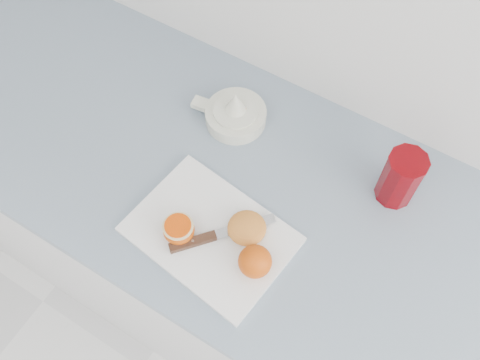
{
  "coord_description": "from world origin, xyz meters",
  "views": [
    {
      "loc": [
        0.46,
        1.22,
        1.89
      ],
      "look_at": [
        0.18,
        1.67,
        0.96
      ],
      "focal_mm": 40.0,
      "sensor_mm": 36.0,
      "label": 1
    }
  ],
  "objects_px": {
    "counter": "(258,268)",
    "half_orange": "(179,229)",
    "citrus_juicer": "(235,113)",
    "red_tumbler": "(400,179)",
    "cutting_board": "(210,234)"
  },
  "relations": [
    {
      "from": "counter",
      "to": "cutting_board",
      "type": "xyz_separation_m",
      "value": [
        -0.04,
        -0.14,
        0.45
      ]
    },
    {
      "from": "counter",
      "to": "half_orange",
      "type": "bearing_deg",
      "value": -119.49
    },
    {
      "from": "citrus_juicer",
      "to": "red_tumbler",
      "type": "distance_m",
      "value": 0.39
    },
    {
      "from": "red_tumbler",
      "to": "half_orange",
      "type": "bearing_deg",
      "value": -136.11
    },
    {
      "from": "counter",
      "to": "citrus_juicer",
      "type": "height_order",
      "value": "citrus_juicer"
    },
    {
      "from": "counter",
      "to": "red_tumbler",
      "type": "height_order",
      "value": "red_tumbler"
    },
    {
      "from": "half_orange",
      "to": "red_tumbler",
      "type": "bearing_deg",
      "value": 43.89
    },
    {
      "from": "cutting_board",
      "to": "half_orange",
      "type": "relative_size",
      "value": 4.98
    },
    {
      "from": "citrus_juicer",
      "to": "half_orange",
      "type": "bearing_deg",
      "value": -79.37
    },
    {
      "from": "half_orange",
      "to": "cutting_board",
      "type": "bearing_deg",
      "value": 32.21
    },
    {
      "from": "counter",
      "to": "red_tumbler",
      "type": "xyz_separation_m",
      "value": [
        0.23,
        0.15,
        0.51
      ]
    },
    {
      "from": "counter",
      "to": "half_orange",
      "type": "xyz_separation_m",
      "value": [
        -0.1,
        -0.17,
        0.48
      ]
    },
    {
      "from": "cutting_board",
      "to": "citrus_juicer",
      "type": "relative_size",
      "value": 1.78
    },
    {
      "from": "red_tumbler",
      "to": "cutting_board",
      "type": "bearing_deg",
      "value": -134.3
    },
    {
      "from": "citrus_juicer",
      "to": "red_tumbler",
      "type": "bearing_deg",
      "value": 1.74
    }
  ]
}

